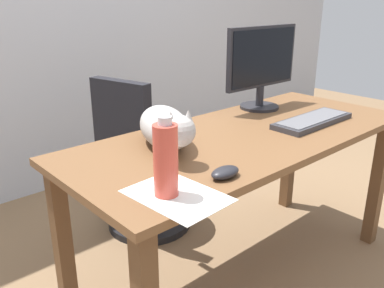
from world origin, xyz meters
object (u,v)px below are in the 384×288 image
at_px(monitor, 262,65).
at_px(keyboard, 312,121).
at_px(cat, 166,127).
at_px(water_bottle, 166,160).
at_px(office_chair, 142,168).
at_px(computer_mouse, 225,172).

xyz_separation_m(monitor, keyboard, (-0.03, -0.34, -0.21)).
distance_m(monitor, cat, 0.75).
bearing_deg(water_bottle, cat, 51.47).
xyz_separation_m(office_chair, computer_mouse, (-0.30, -0.91, 0.37)).
bearing_deg(cat, computer_mouse, -95.80).
bearing_deg(cat, office_chair, 64.86).
bearing_deg(keyboard, cat, 163.61).
bearing_deg(monitor, water_bottle, -155.27).
xyz_separation_m(office_chair, water_bottle, (-0.52, -0.88, 0.46)).
xyz_separation_m(monitor, cat, (-0.72, -0.13, -0.15)).
bearing_deg(keyboard, computer_mouse, -168.82).
xyz_separation_m(cat, water_bottle, (-0.25, -0.32, 0.03)).
xyz_separation_m(keyboard, cat, (-0.69, 0.20, 0.07)).
bearing_deg(computer_mouse, cat, 84.20).
bearing_deg(water_bottle, computer_mouse, -7.71).
bearing_deg(water_bottle, office_chair, 59.58).
bearing_deg(computer_mouse, water_bottle, 172.29).
bearing_deg(monitor, office_chair, 136.53).
relative_size(keyboard, cat, 0.78).
relative_size(office_chair, monitor, 1.85).
height_order(computer_mouse, water_bottle, water_bottle).
bearing_deg(office_chair, water_bottle, -120.42).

